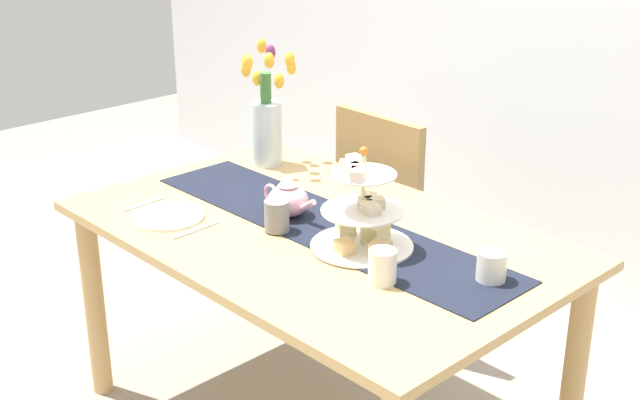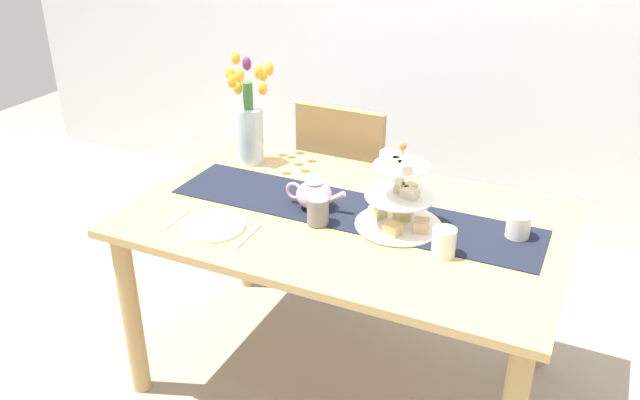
% 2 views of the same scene
% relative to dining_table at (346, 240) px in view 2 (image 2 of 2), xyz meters
% --- Properties ---
extents(ground_plane, '(8.00, 8.00, 0.00)m').
position_rel_dining_table_xyz_m(ground_plane, '(0.00, 0.00, -0.63)').
color(ground_plane, gray).
extents(dining_table, '(1.52, 0.95, 0.73)m').
position_rel_dining_table_xyz_m(dining_table, '(0.00, 0.00, 0.00)').
color(dining_table, tan).
rests_on(dining_table, ground_plane).
extents(chair_left, '(0.43, 0.43, 0.91)m').
position_rel_dining_table_xyz_m(chair_left, '(-0.28, 0.70, -0.12)').
color(chair_left, olive).
rests_on(chair_left, ground_plane).
extents(table_runner, '(1.36, 0.30, 0.00)m').
position_rel_dining_table_xyz_m(table_runner, '(0.00, 0.04, 0.10)').
color(table_runner, black).
rests_on(table_runner, dining_table).
extents(tiered_cake_stand, '(0.30, 0.30, 0.30)m').
position_rel_dining_table_xyz_m(tiered_cake_stand, '(0.19, 0.00, 0.20)').
color(tiered_cake_stand, beige).
rests_on(tiered_cake_stand, table_runner).
extents(teapot, '(0.24, 0.13, 0.14)m').
position_rel_dining_table_xyz_m(teapot, '(-0.13, 0.00, 0.16)').
color(teapot, '#E5A8BC').
rests_on(teapot, table_runner).
extents(tulip_vase, '(0.20, 0.26, 0.45)m').
position_rel_dining_table_xyz_m(tulip_vase, '(-0.56, 0.28, 0.28)').
color(tulip_vase, silver).
rests_on(tulip_vase, dining_table).
extents(cream_jug, '(0.08, 0.08, 0.08)m').
position_rel_dining_table_xyz_m(cream_jug, '(0.58, 0.10, 0.15)').
color(cream_jug, white).
rests_on(cream_jug, dining_table).
extents(dinner_plate_left, '(0.23, 0.23, 0.01)m').
position_rel_dining_table_xyz_m(dinner_plate_left, '(-0.38, -0.28, 0.11)').
color(dinner_plate_left, white).
rests_on(dinner_plate_left, dining_table).
extents(fork_left, '(0.02, 0.15, 0.01)m').
position_rel_dining_table_xyz_m(fork_left, '(-0.53, -0.28, 0.11)').
color(fork_left, silver).
rests_on(fork_left, dining_table).
extents(knife_left, '(0.02, 0.17, 0.01)m').
position_rel_dining_table_xyz_m(knife_left, '(-0.24, -0.28, 0.11)').
color(knife_left, silver).
rests_on(knife_left, dining_table).
extents(mug_grey, '(0.08, 0.08, 0.09)m').
position_rel_dining_table_xyz_m(mug_grey, '(-0.07, -0.10, 0.15)').
color(mug_grey, slate).
rests_on(mug_grey, table_runner).
extents(mug_white_text, '(0.08, 0.08, 0.09)m').
position_rel_dining_table_xyz_m(mug_white_text, '(0.38, -0.12, 0.15)').
color(mug_white_text, white).
rests_on(mug_white_text, dining_table).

